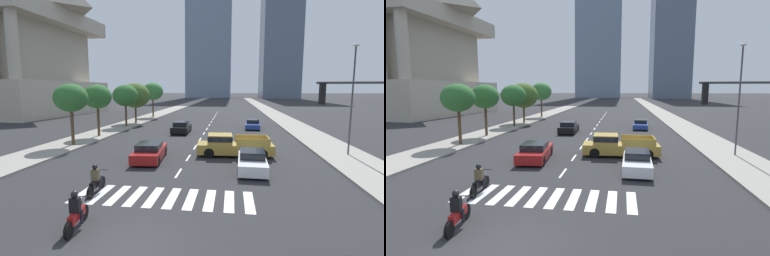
% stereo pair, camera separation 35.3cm
% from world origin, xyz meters
% --- Properties ---
extents(ground_plane, '(800.00, 800.00, 0.00)m').
position_xyz_m(ground_plane, '(0.00, 0.00, 0.00)').
color(ground_plane, '#28282B').
extents(sidewalk_east, '(4.00, 260.00, 0.15)m').
position_xyz_m(sidewalk_east, '(11.84, 30.00, 0.07)').
color(sidewalk_east, gray).
rests_on(sidewalk_east, ground).
extents(sidewalk_west, '(4.00, 260.00, 0.15)m').
position_xyz_m(sidewalk_west, '(-11.84, 30.00, 0.07)').
color(sidewalk_west, gray).
rests_on(sidewalk_west, ground).
extents(crosswalk_near, '(8.55, 2.62, 0.01)m').
position_xyz_m(crosswalk_near, '(-0.00, 4.42, 0.00)').
color(crosswalk_near, silver).
rests_on(crosswalk_near, ground).
extents(lane_divider_center, '(0.14, 50.00, 0.01)m').
position_xyz_m(lane_divider_center, '(0.00, 32.42, 0.00)').
color(lane_divider_center, silver).
rests_on(lane_divider_center, ground).
extents(motorcycle_lead, '(0.70, 2.19, 1.49)m').
position_xyz_m(motorcycle_lead, '(-3.41, 4.52, 0.58)').
color(motorcycle_lead, black).
rests_on(motorcycle_lead, ground).
extents(motorcycle_trailing, '(0.70, 2.07, 1.49)m').
position_xyz_m(motorcycle_trailing, '(-2.41, 0.98, 0.58)').
color(motorcycle_trailing, black).
rests_on(motorcycle_trailing, ground).
extents(pickup_truck, '(5.86, 2.27, 1.67)m').
position_xyz_m(pickup_truck, '(3.19, 13.54, 0.81)').
color(pickup_truck, '#B28E38').
rests_on(pickup_truck, ground).
extents(sedan_white_0, '(1.90, 4.36, 1.27)m').
position_xyz_m(sedan_white_0, '(4.53, 9.65, 0.59)').
color(sedan_white_0, silver).
rests_on(sedan_white_0, ground).
extents(sedan_blue_1, '(2.18, 4.83, 1.18)m').
position_xyz_m(sedan_blue_1, '(5.98, 29.66, 0.55)').
color(sedan_blue_1, navy).
rests_on(sedan_blue_1, ground).
extents(sedan_black_2, '(1.97, 4.39, 1.36)m').
position_xyz_m(sedan_black_2, '(-2.69, 24.51, 0.63)').
color(sedan_black_2, black).
rests_on(sedan_black_2, ground).
extents(sedan_red_3, '(2.30, 4.83, 1.29)m').
position_xyz_m(sedan_red_3, '(-2.68, 11.38, 0.60)').
color(sedan_red_3, maroon).
rests_on(sedan_red_3, ground).
extents(traffic_signal_near, '(4.59, 0.28, 5.64)m').
position_xyz_m(traffic_signal_near, '(9.32, 4.24, 4.03)').
color(traffic_signal_near, '#333335').
rests_on(traffic_signal_near, sidewalk_east).
extents(street_lamp_east, '(0.50, 0.24, 8.29)m').
position_xyz_m(street_lamp_east, '(12.14, 14.62, 4.90)').
color(street_lamp_east, '#3F3F42').
rests_on(street_lamp_east, sidewalk_east).
extents(street_tree_nearest, '(2.96, 2.96, 5.48)m').
position_xyz_m(street_tree_nearest, '(-11.04, 15.35, 4.35)').
color(street_tree_nearest, '#4C3823').
rests_on(street_tree_nearest, sidewalk_west).
extents(street_tree_second, '(2.99, 2.99, 5.49)m').
position_xyz_m(street_tree_second, '(-11.04, 20.41, 4.34)').
color(street_tree_second, '#4C3823').
rests_on(street_tree_second, sidewalk_west).
extents(street_tree_third, '(3.39, 3.39, 5.60)m').
position_xyz_m(street_tree_third, '(-11.04, 28.49, 4.30)').
color(street_tree_third, '#4C3823').
rests_on(street_tree_third, sidewalk_west).
extents(street_tree_fourth, '(4.32, 4.32, 5.92)m').
position_xyz_m(street_tree_fourth, '(-11.04, 32.43, 4.22)').
color(street_tree_fourth, '#4C3823').
rests_on(street_tree_fourth, sidewalk_west).
extents(street_tree_fifth, '(3.75, 3.75, 6.21)m').
position_xyz_m(street_tree_fifth, '(-11.04, 41.88, 4.75)').
color(street_tree_fifth, '#4C3823').
rests_on(street_tree_fifth, sidewalk_west).
extents(war_memorial, '(28.67, 28.67, 37.99)m').
position_xyz_m(war_memorial, '(-41.15, 44.97, 19.39)').
color(war_memorial, '#BCB29E').
rests_on(war_memorial, ground).
extents(office_tower_left_skyline, '(27.06, 25.61, 102.92)m').
position_xyz_m(office_tower_left_skyline, '(-11.43, 174.69, 50.93)').
color(office_tower_left_skyline, slate).
rests_on(office_tower_left_skyline, ground).
extents(office_tower_center_skyline, '(20.33, 28.81, 84.92)m').
position_xyz_m(office_tower_center_skyline, '(29.87, 165.69, 41.93)').
color(office_tower_center_skyline, slate).
rests_on(office_tower_center_skyline, ground).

